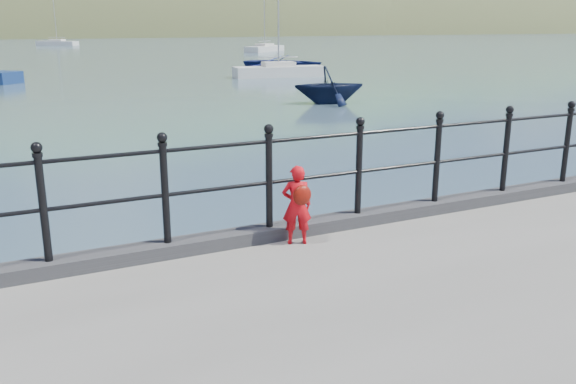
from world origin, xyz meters
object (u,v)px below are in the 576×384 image
child (297,204)px  sailboat_deep (57,43)px  railing (219,175)px  launch_navy (329,85)px  launch_blue (284,63)px  sailboat_far (265,49)px  sailboat_near (279,72)px

child → sailboat_deep: (8.11, 102.29, -1.12)m
railing → launch_navy: (11.39, 17.42, -1.00)m
launch_blue → sailboat_far: 33.90m
launch_navy → launch_blue: bearing=-7.6°
railing → sailboat_far: (30.11, 66.52, -1.48)m
launch_blue → railing: bearing=-159.3°
child → launch_blue: size_ratio=0.15×
launch_blue → sailboat_near: sailboat_near is taller
railing → launch_navy: 20.84m
launch_navy → sailboat_deep: bearing=13.6°
launch_navy → sailboat_deep: 84.63m
railing → sailboat_far: sailboat_far is taller
sailboat_far → sailboat_near: (-14.80, -35.55, -0.00)m
child → launch_blue: 39.10m
launch_blue → sailboat_far: sailboat_far is taller
launch_navy → sailboat_near: bearing=-4.2°
railing → sailboat_near: size_ratio=2.21×
sailboat_far → sailboat_near: sailboat_far is taller
child → launch_blue: bearing=-94.5°
sailboat_deep → child: bearing=-56.2°
launch_blue → sailboat_near: 4.66m
launch_navy → railing: bearing=158.8°
sailboat_near → launch_navy: bearing=-98.5°
sailboat_far → sailboat_deep: size_ratio=1.06×
child → sailboat_deep: bearing=-73.5°
railing → child: bearing=-19.1°
launch_blue → sailboat_deep: bearing=54.9°
launch_navy → sailboat_deep: sailboat_deep is taller
railing → launch_blue: bearing=63.3°
railing → child: railing is taller
launch_navy → sailboat_near: 14.12m
sailboat_far → sailboat_near: size_ratio=1.26×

